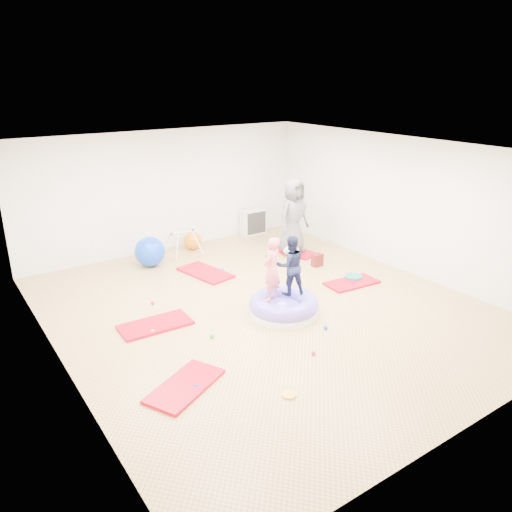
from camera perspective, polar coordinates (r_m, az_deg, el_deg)
room at (r=8.51m, az=1.14°, el=2.59°), size 7.01×8.01×2.81m
gym_mat_front_left at (r=6.96m, az=-8.12°, el=-14.49°), size 1.27×1.02×0.05m
gym_mat_mid_left at (r=8.55m, az=-11.43°, el=-7.71°), size 1.20×0.63×0.05m
gym_mat_center_back at (r=10.55m, az=-5.81°, el=-1.90°), size 0.84×1.32×0.05m
gym_mat_right at (r=10.19m, az=10.88°, el=-3.02°), size 1.11×0.62×0.04m
gym_mat_rear_right at (r=11.79m, az=4.39°, el=0.51°), size 0.74×1.16×0.04m
inflatable_cushion at (r=8.75m, az=3.18°, el=-5.75°), size 1.21×1.21×0.38m
child_pink at (r=8.39m, az=1.81°, el=-1.20°), size 0.48×0.42×1.12m
child_navy at (r=8.64m, az=3.97°, el=-0.77°), size 0.63×0.56×1.07m
adult_caregiver at (r=11.47m, az=4.30°, el=4.59°), size 0.93×0.70×1.72m
infant at (r=11.46m, az=4.11°, el=0.67°), size 0.39×0.39×0.23m
ball_pit_balls at (r=8.80m, az=-2.08°, el=-6.39°), size 3.81×3.93×0.07m
exercise_ball_blue at (r=11.07m, az=-12.04°, el=0.49°), size 0.66×0.66×0.66m
exercise_ball_orange at (r=12.02m, az=-7.26°, el=1.75°), size 0.43×0.43×0.43m
infant_play_gym at (r=11.65m, az=-8.38°, el=1.94°), size 0.73×0.70×0.56m
cube_shelf at (r=13.06m, az=-0.31°, el=3.94°), size 0.66×0.33×0.66m
balance_disc at (r=10.41m, az=11.08°, el=-2.41°), size 0.36×0.36×0.08m
backpack at (r=10.97m, az=7.02°, el=-0.46°), size 0.24×0.15×0.28m
yellow_toy at (r=6.77m, az=3.80°, el=-15.55°), size 0.19×0.19×0.03m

